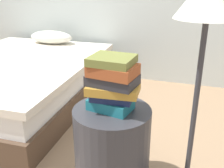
{
  "coord_description": "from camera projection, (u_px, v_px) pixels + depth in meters",
  "views": [
    {
      "loc": [
        0.43,
        -1.31,
        1.24
      ],
      "look_at": [
        0.0,
        0.0,
        0.69
      ],
      "focal_mm": 42.85,
      "sensor_mm": 36.0,
      "label": 1
    }
  ],
  "objects": [
    {
      "name": "book_teal",
      "position": [
        111.0,
        104.0,
        1.54
      ],
      "size": [
        0.26,
        0.2,
        0.06
      ],
      "primitive_type": "cube",
      "rotation": [
        0.0,
        0.0,
        -0.18
      ],
      "color": "#1E727F",
      "rests_on": "side_table"
    },
    {
      "name": "side_table",
      "position": [
        112.0,
        148.0,
        1.64
      ],
      "size": [
        0.46,
        0.46,
        0.53
      ],
      "primitive_type": "cylinder",
      "color": "#333338",
      "rests_on": "ground_plane"
    },
    {
      "name": "book_navy",
      "position": [
        113.0,
        96.0,
        1.52
      ],
      "size": [
        0.24,
        0.16,
        0.05
      ],
      "primitive_type": "cube",
      "rotation": [
        0.0,
        0.0,
        0.05
      ],
      "color": "#19234C",
      "rests_on": "book_teal"
    },
    {
      "name": "book_ochre",
      "position": [
        113.0,
        89.0,
        1.49
      ],
      "size": [
        0.3,
        0.2,
        0.05
      ],
      "primitive_type": "cube",
      "rotation": [
        0.0,
        0.0,
        0.09
      ],
      "color": "#B7842D",
      "rests_on": "book_navy"
    },
    {
      "name": "book_rust",
      "position": [
        113.0,
        70.0,
        1.44
      ],
      "size": [
        0.27,
        0.22,
        0.06
      ],
      "primitive_type": "cube",
      "rotation": [
        0.0,
        0.0,
        -0.14
      ],
      "color": "#994723",
      "rests_on": "book_charcoal"
    },
    {
      "name": "book_charcoal",
      "position": [
        113.0,
        80.0,
        1.47
      ],
      "size": [
        0.29,
        0.21,
        0.06
      ],
      "primitive_type": "cube",
      "rotation": [
        0.0,
        0.0,
        -0.13
      ],
      "color": "#28282D",
      "rests_on": "book_ochre"
    },
    {
      "name": "floor_lamp",
      "position": [
        207.0,
        11.0,
        1.26
      ],
      "size": [
        0.32,
        0.32,
        1.28
      ],
      "color": "#262628",
      "rests_on": "ground_plane"
    },
    {
      "name": "bed",
      "position": [
        18.0,
        80.0,
        2.82
      ],
      "size": [
        1.6,
        2.05,
        0.62
      ],
      "rotation": [
        0.0,
        0.0,
        0.04
      ],
      "color": "#4C3828",
      "rests_on": "ground_plane"
    },
    {
      "name": "book_olive",
      "position": [
        112.0,
        60.0,
        1.43
      ],
      "size": [
        0.24,
        0.22,
        0.04
      ],
      "primitive_type": "cube",
      "rotation": [
        0.0,
        0.0,
        -0.07
      ],
      "color": "olive",
      "rests_on": "book_rust"
    }
  ]
}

